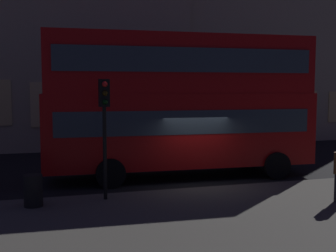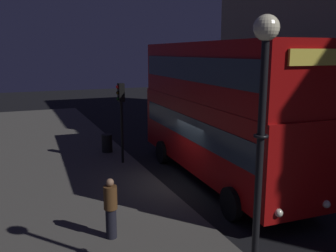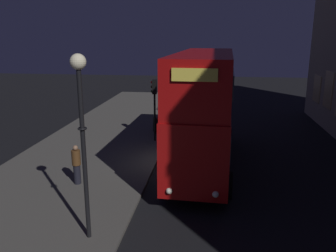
# 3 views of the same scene
# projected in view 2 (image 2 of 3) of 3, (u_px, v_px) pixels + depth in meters

# --- Properties ---
(ground_plane) EXTENTS (80.00, 80.00, 0.00)m
(ground_plane) POSITION_uv_depth(u_px,v_px,m) (187.00, 185.00, 14.79)
(ground_plane) COLOR black
(sidewalk_slab) EXTENTS (44.00, 7.63, 0.12)m
(sidewalk_slab) POSITION_uv_depth(u_px,v_px,m) (66.00, 202.00, 12.96)
(sidewalk_slab) COLOR #4C4944
(sidewalk_slab) RESTS_ON ground
(double_decker_bus) EXTENTS (10.84, 3.22, 5.64)m
(double_decker_bus) POSITION_uv_depth(u_px,v_px,m) (217.00, 105.00, 14.89)
(double_decker_bus) COLOR #9E0C0C
(double_decker_bus) RESTS_ON ground
(traffic_light_near_kerb) EXTENTS (0.33, 0.37, 3.75)m
(traffic_light_near_kerb) POSITION_uv_depth(u_px,v_px,m) (121.00, 106.00, 16.85)
(traffic_light_near_kerb) COLOR black
(traffic_light_near_kerb) RESTS_ON sidewalk_slab
(street_lamp) EXTENTS (0.47, 0.47, 5.80)m
(street_lamp) POSITION_uv_depth(u_px,v_px,m) (262.00, 110.00, 6.73)
(street_lamp) COLOR black
(street_lamp) RESTS_ON sidewalk_slab
(pedestrian) EXTENTS (0.38, 0.38, 1.75)m
(pedestrian) POSITION_uv_depth(u_px,v_px,m) (111.00, 208.00, 10.19)
(pedestrian) COLOR black
(pedestrian) RESTS_ON sidewalk_slab
(litter_bin) EXTENTS (0.55, 0.55, 0.94)m
(litter_bin) POSITION_uv_depth(u_px,v_px,m) (107.00, 143.00, 19.15)
(litter_bin) COLOR black
(litter_bin) RESTS_ON sidewalk_slab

